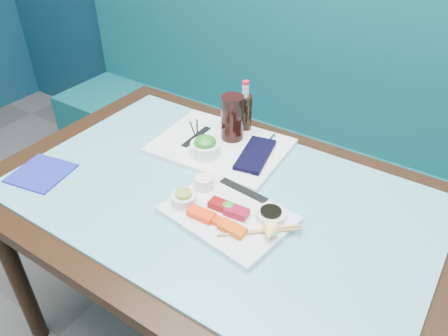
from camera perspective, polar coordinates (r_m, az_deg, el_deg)
The scene contains 34 objects.
booth_bench at distance 2.12m, azimuth 12.24°, elevation 0.54°, with size 3.00×0.56×1.17m.
dining_table at distance 1.35m, azimuth -0.68°, elevation -6.45°, with size 1.40×0.90×0.75m.
glass_top at distance 1.29m, azimuth -0.70°, elevation -3.58°, with size 1.22×0.76×0.01m, color #5BACB6.
sashimi_plate at distance 1.21m, azimuth 0.52°, elevation -6.14°, with size 0.33×0.24×0.02m, color silver.
salmon_left at distance 1.18m, azimuth -2.98°, elevation -6.08°, with size 0.08×0.04×0.02m, color #FF350A.
salmon_mid at distance 1.16m, azimuth -0.83°, elevation -6.94°, with size 0.06×0.03×0.01m, color red.
salmon_right at distance 1.14m, azimuth 1.12°, elevation -7.96°, with size 0.07×0.04×0.02m, color #E34A09.
tuna_left at distance 1.21m, azimuth -0.53°, elevation -4.84°, with size 0.06×0.04×0.02m, color maroon.
tuna_right at distance 1.19m, azimuth 1.68°, elevation -5.78°, with size 0.06×0.04×0.02m, color maroon.
seaweed_garnish at distance 1.20m, azimuth 0.59°, elevation -5.07°, with size 0.04×0.04×0.02m, color #218A1F.
ramekin_wasabi at distance 1.23m, azimuth -5.28°, elevation -4.06°, with size 0.07×0.07×0.03m, color silver.
wasabi_fill at distance 1.21m, azimuth -5.33°, elevation -3.37°, with size 0.05×0.05×0.01m, color olive.
ramekin_ginger at distance 1.28m, azimuth -2.61°, elevation -2.10°, with size 0.06×0.06×0.02m, color silver.
ginger_fill at distance 1.27m, azimuth -2.63°, elevation -1.49°, with size 0.05×0.05×0.01m, color #FFE4D1.
soy_dish at distance 1.19m, azimuth 6.12°, elevation -6.04°, with size 0.08×0.08×0.02m, color silver.
soy_fill at distance 1.18m, azimuth 6.16°, elevation -5.64°, with size 0.06×0.06×0.01m, color black.
lemon_wedge at distance 1.11m, azimuth 6.00°, elevation -8.47°, with size 0.05×0.05×0.04m, color #FFF178.
chopstick_sleeve at distance 1.27m, azimuth 2.56°, elevation -2.90°, with size 0.16×0.03×0.00m, color black.
wooden_chopstick_a at distance 1.15m, azimuth 4.76°, elevation -8.11°, with size 0.01×0.01×0.23m, color #AC8351.
wooden_chopstick_b at distance 1.14m, azimuth 5.19°, elevation -8.31°, with size 0.01×0.01×0.21m, color #AB8350.
serving_tray at distance 1.48m, azimuth -0.42°, elevation 2.87°, with size 0.43×0.32×0.02m, color white.
paper_placemat at distance 1.48m, azimuth -0.42°, elevation 3.16°, with size 0.33×0.23×0.00m, color white.
seaweed_bowl at distance 1.42m, azimuth -2.46°, elevation 2.56°, with size 0.10×0.10×0.04m, color white.
seaweed_salad at distance 1.41m, azimuth -2.48°, elevation 3.44°, with size 0.07×0.07×0.04m, color #1F7B1C.
cola_glass at distance 1.47m, azimuth 1.09°, elevation 6.56°, with size 0.08×0.08×0.16m, color black.
navy_pouch at distance 1.42m, azimuth 4.11°, elevation 1.75°, with size 0.09×0.20×0.02m, color black.
fork at distance 1.50m, azimuth 5.94°, elevation 3.61°, with size 0.01×0.01×0.08m, color silver.
black_chopstick_a at distance 1.52m, azimuth -3.74°, elevation 4.16°, with size 0.01×0.01×0.21m, color black.
black_chopstick_b at distance 1.52m, azimuth -3.50°, elevation 4.09°, with size 0.01×0.01×0.24m, color black.
tray_sleeve at distance 1.52m, azimuth -3.62°, elevation 4.09°, with size 0.03×0.15×0.00m, color black.
cola_bottle_body at distance 1.55m, azimuth 2.73°, elevation 6.98°, with size 0.05×0.05×0.14m, color black.
cola_bottle_neck at distance 1.50m, azimuth 2.83°, elevation 10.10°, with size 0.02×0.02×0.05m, color silver.
cola_bottle_cap at distance 1.49m, azimuth 2.86°, elevation 11.08°, with size 0.02×0.02×0.01m, color red.
blue_napkin at distance 1.48m, azimuth -22.75°, elevation -0.61°, with size 0.16×0.16×0.01m, color navy.
Camera 1 is at (0.57, 0.63, 1.57)m, focal length 35.00 mm.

